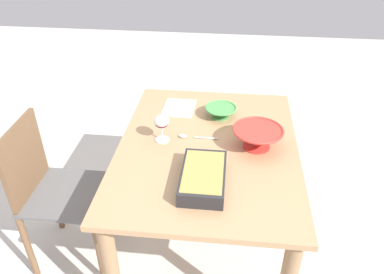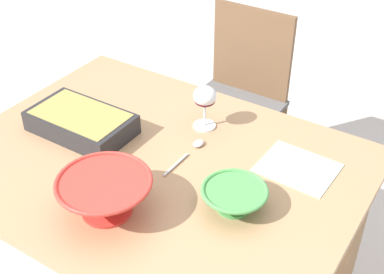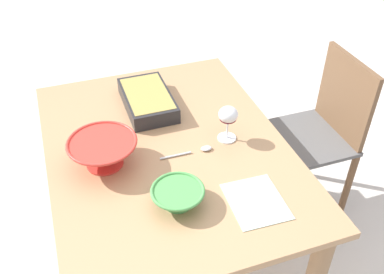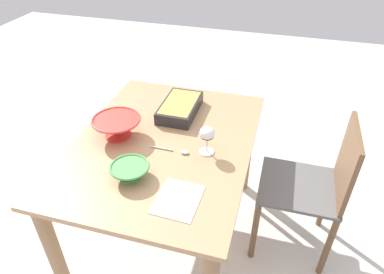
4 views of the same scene
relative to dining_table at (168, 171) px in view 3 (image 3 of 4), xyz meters
The scene contains 9 objects.
ground_plane 0.61m from the dining_table, ahead, with size 8.00×8.00×0.00m, color beige.
dining_table is the anchor object (origin of this frame).
chair 0.85m from the dining_table, 100.32° to the left, with size 0.41×0.44×0.89m.
wine_glass 0.35m from the dining_table, 83.48° to the left, with size 0.08×0.08×0.15m.
casserole_dish 0.35m from the dining_table, behind, with size 0.34×0.20×0.07m.
mixing_bowl 0.32m from the dining_table, 85.55° to the right, with size 0.26×0.26×0.11m.
small_bowl 0.35m from the dining_table, ahead, with size 0.19×0.19×0.07m.
serving_spoon 0.19m from the dining_table, 56.48° to the left, with size 0.03×0.21×0.01m.
napkin 0.46m from the dining_table, 28.16° to the left, with size 0.23×0.19×0.00m, color #B2CCB7.
Camera 3 is at (1.30, -0.35, 1.86)m, focal length 41.10 mm.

